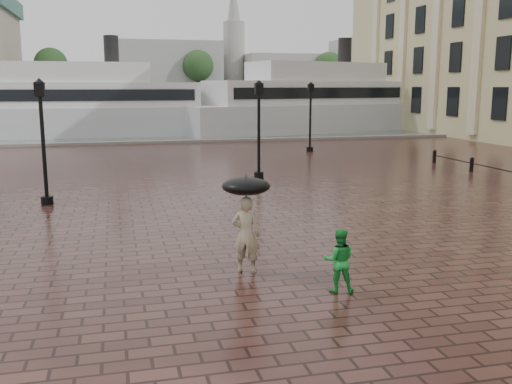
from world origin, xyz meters
TOP-DOWN VIEW (x-y plane):
  - ground at (0.00, 0.00)m, footprint 300.00×300.00m
  - harbour_water at (0.00, 92.00)m, footprint 240.00×240.00m
  - quay_edge at (0.00, 32.00)m, footprint 80.00×0.60m
  - far_shore at (0.00, 160.00)m, footprint 300.00×60.00m
  - distant_skyline at (48.14, 150.00)m, footprint 102.50×22.00m
  - far_trees at (0.00, 138.00)m, footprint 188.00×8.00m
  - street_lamps at (-1.50, 17.50)m, footprint 21.44×14.44m
  - adult_pedestrian at (-0.64, 0.73)m, footprint 0.78×0.66m
  - child_pedestrian at (0.96, -0.97)m, footprint 0.78×0.68m
  - ferry_near at (-6.60, 40.29)m, footprint 26.05×6.36m
  - ferry_far at (15.38, 40.57)m, footprint 27.69×13.15m
  - umbrella at (-0.64, 0.73)m, footprint 1.10×1.10m

SIDE VIEW (x-z plane):
  - ground at x=0.00m, z-range 0.00..0.00m
  - harbour_water at x=0.00m, z-range 0.00..0.00m
  - quay_edge at x=0.00m, z-range -0.15..0.15m
  - child_pedestrian at x=0.96m, z-range 0.00..1.36m
  - adult_pedestrian at x=-0.64m, z-range 0.00..1.80m
  - far_shore at x=0.00m, z-range 0.00..2.00m
  - umbrella at x=-0.64m, z-range 1.44..2.62m
  - street_lamps at x=-1.50m, z-range 0.13..4.53m
  - ferry_near at x=-6.60m, z-range -1.70..6.83m
  - ferry_far at x=15.38m, z-range -1.76..7.07m
  - far_trees at x=0.00m, z-range 2.67..16.17m
  - distant_skyline at x=48.14m, z-range -7.05..25.95m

